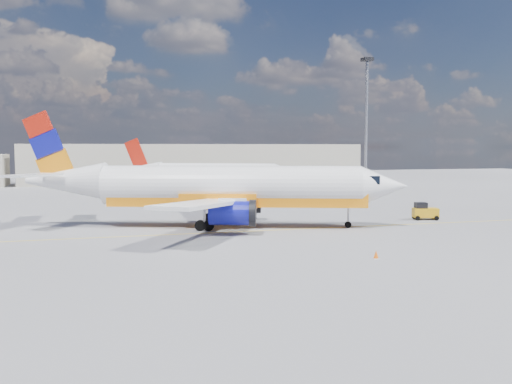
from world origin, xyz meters
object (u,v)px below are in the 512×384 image
object	(u,v)px
second_jet	(212,173)
main_jet	(219,188)
gse_tug	(425,212)
traffic_cone	(376,255)

from	to	relation	value
second_jet	main_jet	bearing A→B (deg)	-76.21
main_jet	gse_tug	distance (m)	21.55
main_jet	gse_tug	world-z (taller)	main_jet
gse_tug	traffic_cone	bearing A→B (deg)	-113.18
main_jet	traffic_cone	world-z (taller)	main_jet
main_jet	second_jet	world-z (taller)	main_jet
gse_tug	main_jet	bearing A→B (deg)	-164.34
second_jet	gse_tug	bearing A→B (deg)	-48.67
main_jet	traffic_cone	size ratio (longest dim) A/B	64.19
main_jet	traffic_cone	distance (m)	19.25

